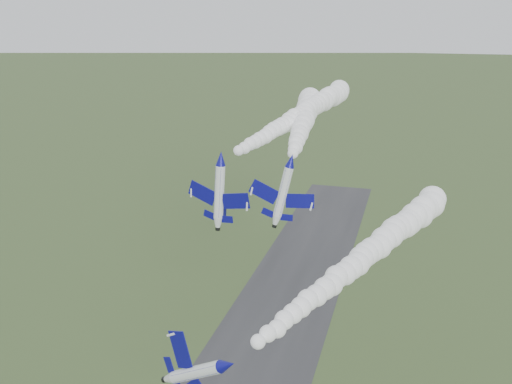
% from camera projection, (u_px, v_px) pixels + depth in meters
% --- Properties ---
extents(runway, '(24.00, 260.00, 0.04)m').
position_uv_depth(runway, '(251.00, 373.00, 111.52)').
color(runway, '#303033').
rests_on(runway, ground).
extents(jet_lead, '(6.79, 12.59, 9.16)m').
position_uv_depth(jet_lead, '(227.00, 365.00, 61.69)').
color(jet_lead, white).
extents(smoke_trail_jet_lead, '(23.88, 54.12, 4.91)m').
position_uv_depth(smoke_trail_jet_lead, '(365.00, 256.00, 84.45)').
color(smoke_trail_jet_lead, white).
extents(jet_pair_left, '(11.59, 13.66, 3.42)m').
position_uv_depth(jet_pair_left, '(220.00, 158.00, 91.32)').
color(jet_pair_left, white).
extents(smoke_trail_jet_pair_left, '(17.42, 61.98, 5.18)m').
position_uv_depth(smoke_trail_jet_pair_left, '(299.00, 115.00, 120.62)').
color(smoke_trail_jet_pair_left, white).
extents(jet_pair_right, '(10.36, 12.56, 3.65)m').
position_uv_depth(jet_pair_right, '(291.00, 161.00, 88.18)').
color(jet_pair_right, white).
extents(smoke_trail_jet_pair_right, '(13.53, 57.55, 5.51)m').
position_uv_depth(smoke_trail_jet_pair_right, '(304.00, 121.00, 117.74)').
color(smoke_trail_jet_pair_right, white).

